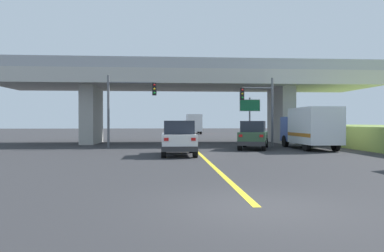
% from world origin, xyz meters
% --- Properties ---
extents(ground, '(160.00, 160.00, 0.00)m').
position_xyz_m(ground, '(0.00, 25.86, 0.00)').
color(ground, '#2B2B2D').
extents(overpass_bridge, '(33.58, 8.28, 7.26)m').
position_xyz_m(overpass_bridge, '(0.00, 25.86, 5.31)').
color(overpass_bridge, '#B7B5AD').
rests_on(overpass_bridge, ground).
extents(lane_divider_stripe, '(0.20, 23.28, 0.01)m').
position_xyz_m(lane_divider_stripe, '(0.00, 11.64, 0.00)').
color(lane_divider_stripe, yellow).
rests_on(lane_divider_stripe, ground).
extents(suv_lead, '(1.97, 4.29, 2.02)m').
position_xyz_m(suv_lead, '(-1.32, 13.25, 1.01)').
color(suv_lead, silver).
rests_on(suv_lead, ground).
extents(suv_crossing, '(3.16, 4.88, 2.02)m').
position_xyz_m(suv_crossing, '(4.24, 17.85, 1.01)').
color(suv_crossing, '#2D4C33').
rests_on(suv_crossing, ground).
extents(box_truck, '(2.33, 6.43, 2.95)m').
position_xyz_m(box_truck, '(8.27, 17.44, 1.56)').
color(box_truck, navy).
rests_on(box_truck, ground).
extents(traffic_signal_nearside, '(2.69, 0.36, 5.46)m').
position_xyz_m(traffic_signal_nearside, '(5.51, 20.50, 3.39)').
color(traffic_signal_nearside, '#56595E').
rests_on(traffic_signal_nearside, ground).
extents(traffic_signal_farside, '(3.72, 0.36, 5.48)m').
position_xyz_m(traffic_signal_farside, '(-5.12, 19.95, 3.58)').
color(traffic_signal_farside, '#56595E').
rests_on(traffic_signal_farside, ground).
extents(highway_sign, '(1.82, 0.17, 4.08)m').
position_xyz_m(highway_sign, '(5.26, 23.42, 3.03)').
color(highway_sign, slate).
rests_on(highway_sign, ground).
extents(semi_truck_distant, '(2.33, 6.59, 3.21)m').
position_xyz_m(semi_truck_distant, '(2.56, 52.34, 1.67)').
color(semi_truck_distant, red).
rests_on(semi_truck_distant, ground).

